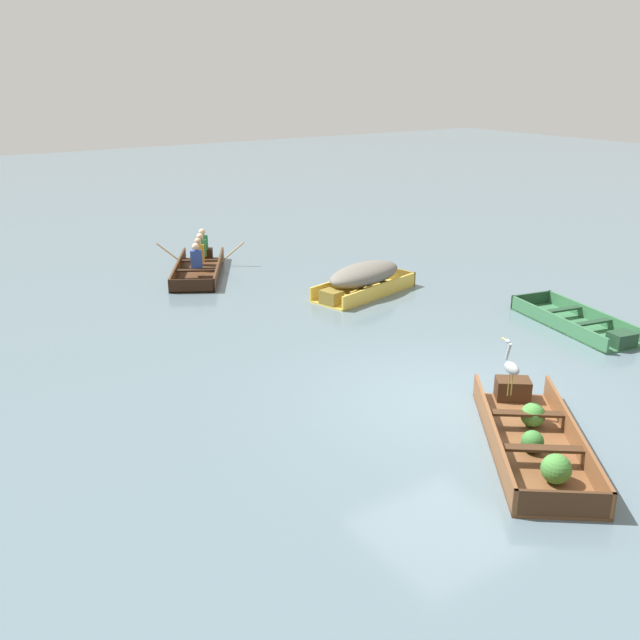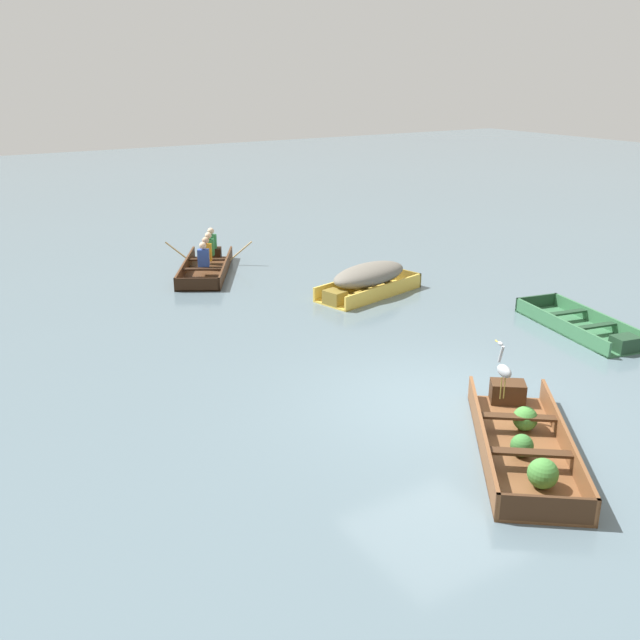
{
  "view_description": "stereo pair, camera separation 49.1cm",
  "coord_description": "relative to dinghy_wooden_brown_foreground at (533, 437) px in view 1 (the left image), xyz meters",
  "views": [
    {
      "loc": [
        -7.41,
        -7.43,
        5.02
      ],
      "look_at": [
        -0.09,
        3.54,
        0.35
      ],
      "focal_mm": 40.0,
      "sensor_mm": 36.0,
      "label": 1
    },
    {
      "loc": [
        -6.99,
        -7.7,
        5.02
      ],
      "look_at": [
        -0.09,
        3.54,
        0.35
      ],
      "focal_mm": 40.0,
      "sensor_mm": 36.0,
      "label": 2
    }
  ],
  "objects": [
    {
      "name": "ground_plane",
      "position": [
        0.01,
        1.73,
        -0.15
      ],
      "size": [
        80.0,
        80.0,
        0.0
      ],
      "primitive_type": "plane",
      "color": "slate"
    },
    {
      "name": "dinghy_wooden_brown_foreground",
      "position": [
        0.0,
        0.0,
        0.0
      ],
      "size": [
        2.99,
        3.4,
        0.43
      ],
      "color": "brown",
      "rests_on": "ground"
    },
    {
      "name": "skiff_green_near_moored",
      "position": [
        4.57,
        2.71,
        -0.05
      ],
      "size": [
        1.59,
        3.04,
        0.31
      ],
      "color": "#387047",
      "rests_on": "ground"
    },
    {
      "name": "skiff_yellow_mid_moored",
      "position": [
        2.34,
        7.05,
        0.26
      ],
      "size": [
        2.84,
        1.62,
        0.73
      ],
      "color": "#E5BC47",
      "rests_on": "ground"
    },
    {
      "name": "rowboat_dark_varnish_with_crew",
      "position": [
        -0.07,
        10.96,
        0.07
      ],
      "size": [
        2.73,
        3.33,
        0.9
      ],
      "color": "#4C2D19",
      "rests_on": "ground"
    },
    {
      "name": "heron_on_dinghy",
      "position": [
        0.28,
        0.74,
        0.74
      ],
      "size": [
        0.21,
        0.46,
        0.84
      ],
      "color": "olive",
      "rests_on": "dinghy_wooden_brown_foreground"
    }
  ]
}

